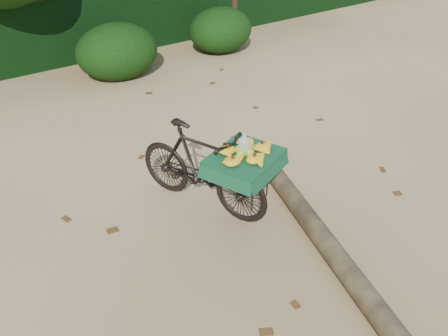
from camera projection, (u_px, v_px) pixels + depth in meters
ground at (155, 207)px, 5.97m from camera, size 80.00×80.00×0.00m
vendor_bicycle at (203, 167)px, 5.69m from camera, size 1.29×1.97×1.12m
fallen_log at (319, 233)px, 5.36m from camera, size 1.20×3.19×0.24m
hedge_backdrop at (7, 20)px, 9.80m from camera, size 26.00×1.80×1.80m
bush_clumps at (68, 64)px, 8.92m from camera, size 8.80×1.70×0.90m
leaf_litter at (132, 183)px, 6.41m from camera, size 7.00×7.30×0.01m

